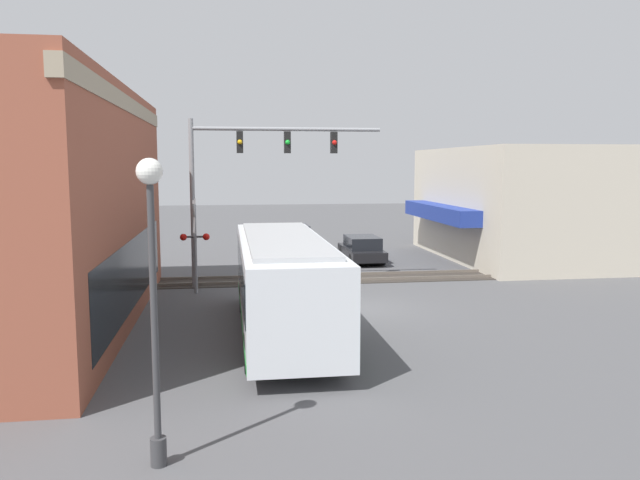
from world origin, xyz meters
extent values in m
plane|color=#4C4C4F|center=(0.00, 0.00, 0.00)|extent=(120.00, 120.00, 0.00)
cube|color=gray|center=(-0.81, 7.65, 7.07)|extent=(16.01, 0.36, 0.50)
cube|color=black|center=(-0.81, 7.55, 1.70)|extent=(13.28, 0.12, 2.20)
cube|color=beige|center=(10.96, -11.02, 3.04)|extent=(13.11, 7.03, 6.08)
cube|color=navy|center=(10.96, -6.95, 2.60)|extent=(9.18, 1.20, 0.80)
cube|color=silver|center=(-2.95, 2.80, 1.67)|extent=(10.45, 2.55, 2.48)
cube|color=black|center=(-2.95, 2.80, 2.04)|extent=(10.24, 2.59, 1.04)
cube|color=#288438|center=(-2.95, 2.80, 0.59)|extent=(10.24, 2.58, 0.24)
cube|color=#A5A8AA|center=(-2.95, 2.80, 2.97)|extent=(8.88, 2.17, 0.12)
cylinder|color=black|center=(0.07, 2.80, 0.50)|extent=(1.00, 2.57, 1.00)
cylinder|color=black|center=(-6.37, 2.80, 0.50)|extent=(1.00, 2.57, 1.00)
cylinder|color=gray|center=(4.84, 5.89, 3.53)|extent=(0.20, 0.20, 7.05)
cylinder|color=gray|center=(4.84, 1.92, 6.65)|extent=(0.16, 7.94, 0.16)
cube|color=black|center=(4.84, 3.90, 6.10)|extent=(0.30, 0.27, 0.90)
sphere|color=yellow|center=(4.67, 3.90, 6.10)|extent=(0.20, 0.20, 0.20)
cube|color=black|center=(4.84, 1.92, 6.10)|extent=(0.30, 0.27, 0.90)
sphere|color=green|center=(4.67, 1.92, 6.10)|extent=(0.20, 0.20, 0.20)
cube|color=black|center=(4.84, -0.06, 6.10)|extent=(0.30, 0.27, 0.90)
sphere|color=red|center=(4.67, -0.06, 6.10)|extent=(0.20, 0.20, 0.20)
cylinder|color=gray|center=(3.72, 5.77, 1.80)|extent=(0.14, 0.14, 3.60)
cube|color=white|center=(3.72, 5.77, 3.10)|extent=(1.41, 0.06, 1.41)
cube|color=white|center=(3.72, 5.77, 3.10)|extent=(1.41, 0.06, 1.41)
cylinder|color=#38383A|center=(3.72, 5.77, 2.30)|extent=(0.08, 0.90, 0.08)
sphere|color=red|center=(3.67, 5.32, 2.30)|extent=(0.28, 0.28, 0.28)
sphere|color=red|center=(3.67, 6.22, 2.30)|extent=(0.28, 0.28, 0.28)
cylinder|color=#38383A|center=(-11.03, 5.68, 0.25)|extent=(0.28, 0.28, 0.50)
cylinder|color=#38383A|center=(-11.03, 5.68, 2.42)|extent=(0.12, 0.12, 4.84)
sphere|color=white|center=(-11.03, 5.68, 5.06)|extent=(0.44, 0.44, 0.44)
cube|color=#332D28|center=(6.00, 0.00, 0.01)|extent=(2.60, 60.00, 0.03)
cube|color=#6B6056|center=(5.28, 0.00, 0.07)|extent=(0.07, 60.00, 0.15)
cube|color=#6B6056|center=(6.72, 0.00, 0.07)|extent=(0.07, 60.00, 0.15)
cube|color=black|center=(10.84, -2.60, 0.51)|extent=(4.47, 1.80, 0.51)
cube|color=black|center=(10.62, -2.60, 1.08)|extent=(2.46, 1.62, 0.63)
cylinder|color=black|center=(12.23, -2.60, 0.32)|extent=(0.64, 1.82, 0.64)
cylinder|color=black|center=(9.46, -2.60, 0.32)|extent=(0.64, 1.82, 0.64)
cube|color=#B7B7BC|center=(18.11, 0.20, 0.50)|extent=(4.41, 1.80, 0.49)
cube|color=black|center=(17.89, 0.20, 1.05)|extent=(2.42, 1.62, 0.61)
cylinder|color=black|center=(19.48, 0.20, 0.32)|extent=(0.64, 1.82, 0.64)
cylinder|color=black|center=(16.75, 0.20, 0.32)|extent=(0.64, 1.82, 0.64)
cylinder|color=black|center=(-4.37, 1.10, 0.41)|extent=(0.28, 0.28, 0.82)
cylinder|color=#B2A58C|center=(-4.37, 1.10, 1.17)|extent=(0.34, 0.34, 0.69)
sphere|color=tan|center=(-4.37, 1.10, 1.62)|extent=(0.22, 0.22, 0.22)
camera|label=1|loc=(-21.56, 4.41, 5.16)|focal=35.00mm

